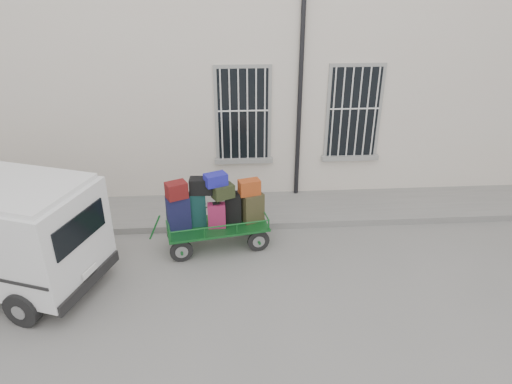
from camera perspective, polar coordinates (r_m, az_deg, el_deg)
The scene contains 4 objects.
ground at distance 9.40m, azimuth 1.79°, elevation -8.90°, with size 80.00×80.00×0.00m, color slate.
building at distance 13.41m, azimuth -0.37°, elevation 15.77°, with size 24.00×5.15×6.00m.
sidewalk at distance 11.23m, azimuth 0.72°, elevation -2.17°, with size 24.00×1.70×0.15m, color slate.
luggage_cart at distance 9.51m, azimuth -5.20°, elevation -2.26°, with size 2.51×1.31×1.72m.
Camera 1 is at (-0.82, -7.67, 5.37)m, focal length 32.00 mm.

